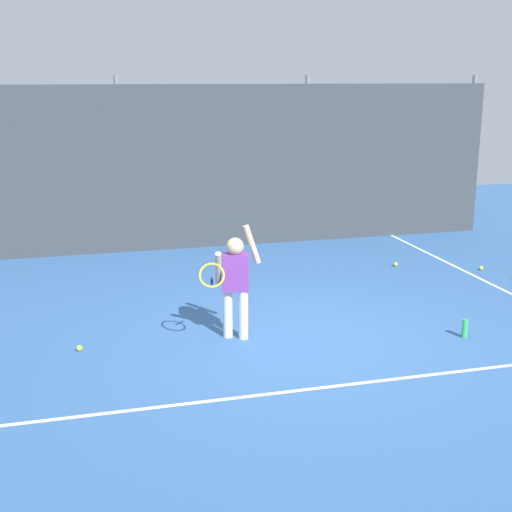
{
  "coord_description": "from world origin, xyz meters",
  "views": [
    {
      "loc": [
        -2.47,
        -7.18,
        2.98
      ],
      "look_at": [
        -0.37,
        0.73,
        0.85
      ],
      "focal_mm": 48.62,
      "sensor_mm": 36.0,
      "label": 1
    }
  ],
  "objects": [
    {
      "name": "court_line_sideline",
      "position": [
        3.41,
        1.0,
        0.0
      ],
      "size": [
        0.05,
        9.0,
        0.0
      ],
      "primitive_type": "cube",
      "color": "white",
      "rests_on": "ground"
    },
    {
      "name": "water_bottle",
      "position": [
        1.86,
        -0.42,
        0.11
      ],
      "size": [
        0.07,
        0.07,
        0.22
      ],
      "primitive_type": "cylinder",
      "color": "green",
      "rests_on": "ground"
    },
    {
      "name": "tennis_ball_0",
      "position": [
        3.69,
        2.12,
        0.03
      ],
      "size": [
        0.07,
        0.07,
        0.07
      ],
      "primitive_type": "sphere",
      "color": "#CCE033",
      "rests_on": "ground"
    },
    {
      "name": "ground_plane",
      "position": [
        0.0,
        0.0,
        0.0
      ],
      "size": [
        20.0,
        20.0,
        0.0
      ],
      "primitive_type": "plane",
      "color": "#335B93"
    },
    {
      "name": "court_line_baseline",
      "position": [
        0.0,
        -1.28,
        0.0
      ],
      "size": [
        9.0,
        0.05,
        0.0
      ],
      "primitive_type": "cube",
      "color": "white",
      "rests_on": "ground"
    },
    {
      "name": "tennis_ball_3",
      "position": [
        2.48,
        2.68,
        0.03
      ],
      "size": [
        0.07,
        0.07,
        0.07
      ],
      "primitive_type": "sphere",
      "color": "#CCE033",
      "rests_on": "ground"
    },
    {
      "name": "tennis_ball_2",
      "position": [
        -2.53,
        0.32,
        0.03
      ],
      "size": [
        0.07,
        0.07,
        0.07
      ],
      "primitive_type": "sphere",
      "color": "#CCE033",
      "rests_on": "ground"
    },
    {
      "name": "fence_post_1",
      "position": [
        -1.67,
        4.85,
        1.5
      ],
      "size": [
        0.09,
        0.09,
        3.0
      ],
      "primitive_type": "cylinder",
      "color": "slate",
      "rests_on": "ground"
    },
    {
      "name": "fence_post_2",
      "position": [
        1.67,
        4.85,
        1.5
      ],
      "size": [
        0.09,
        0.09,
        3.0
      ],
      "primitive_type": "cylinder",
      "color": "slate",
      "rests_on": "ground"
    },
    {
      "name": "tennis_player",
      "position": [
        -0.76,
        0.25,
        0.73
      ],
      "size": [
        0.8,
        0.57,
        1.35
      ],
      "rotation": [
        0.0,
        0.0,
        -0.19
      ],
      "color": "silver",
      "rests_on": "ground"
    },
    {
      "name": "back_fence_windscreen",
      "position": [
        0.0,
        4.79,
        1.43
      ],
      "size": [
        10.35,
        0.08,
        2.85
      ],
      "primitive_type": "cube",
      "color": "#383D42",
      "rests_on": "ground"
    },
    {
      "name": "fence_post_3",
      "position": [
        5.02,
        4.85,
        1.5
      ],
      "size": [
        0.09,
        0.09,
        3.0
      ],
      "primitive_type": "cylinder",
      "color": "slate",
      "rests_on": "ground"
    }
  ]
}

